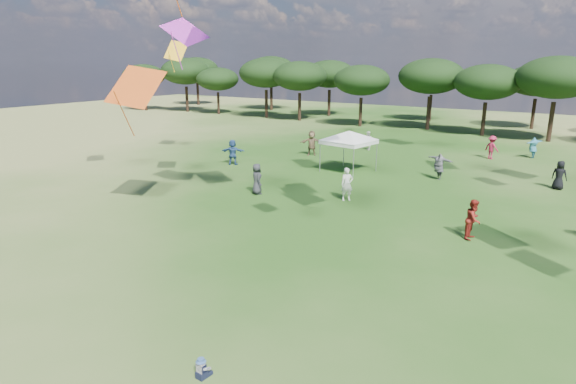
# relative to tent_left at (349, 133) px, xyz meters

# --- Properties ---
(tree_line) EXTENTS (108.78, 17.63, 7.77)m
(tree_line) POSITION_rel_tent_left_xyz_m (9.01, 24.12, 2.83)
(tree_line) COLOR black
(tree_line) RESTS_ON ground
(tent_left) EXTENTS (5.69, 5.69, 3.02)m
(tent_left) POSITION_rel_tent_left_xyz_m (0.00, 0.00, 0.00)
(tent_left) COLOR gray
(tent_left) RESTS_ON ground
(toddler) EXTENTS (0.35, 0.39, 0.52)m
(toddler) POSITION_rel_tent_left_xyz_m (6.76, -21.34, -2.37)
(toddler) COLOR black
(toddler) RESTS_ON ground
(festival_crowd) EXTENTS (29.62, 21.58, 1.93)m
(festival_crowd) POSITION_rel_tent_left_xyz_m (5.71, 1.48, -1.73)
(festival_crowd) COLOR silver
(festival_crowd) RESTS_ON ground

